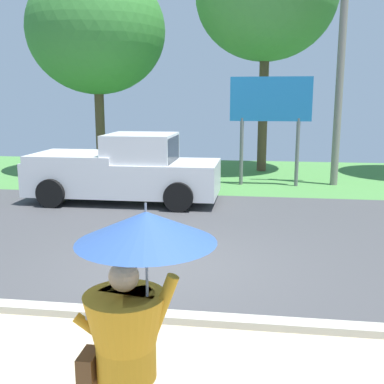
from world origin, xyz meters
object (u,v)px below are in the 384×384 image
object	(u,v)px
utility_pole	(340,77)
roadside_billboard	(271,107)
pickup_truck	(125,170)
tree_center_back	(97,31)
monk_pedestrian	(131,340)

from	to	relation	value
utility_pole	roadside_billboard	distance (m)	2.39
pickup_truck	utility_pole	bearing A→B (deg)	28.50
utility_pole	tree_center_back	size ratio (longest dim) A/B	0.87
pickup_truck	roadside_billboard	world-z (taller)	roadside_billboard
tree_center_back	pickup_truck	bearing A→B (deg)	-64.61
monk_pedestrian	pickup_truck	world-z (taller)	monk_pedestrian
monk_pedestrian	tree_center_back	xyz separation A→B (m)	(-5.21, 14.56, 4.19)
utility_pole	roadside_billboard	xyz separation A→B (m)	(-2.16, -0.40, -0.95)
pickup_truck	utility_pole	distance (m)	7.51
monk_pedestrian	utility_pole	world-z (taller)	utility_pole
monk_pedestrian	utility_pole	size ratio (longest dim) A/B	0.32
monk_pedestrian	pickup_truck	bearing A→B (deg)	105.09
utility_pole	roadside_billboard	bearing A→B (deg)	-169.60
monk_pedestrian	roadside_billboard	xyz separation A→B (m)	(1.25, 12.38, 1.45)
roadside_billboard	tree_center_back	bearing A→B (deg)	161.37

